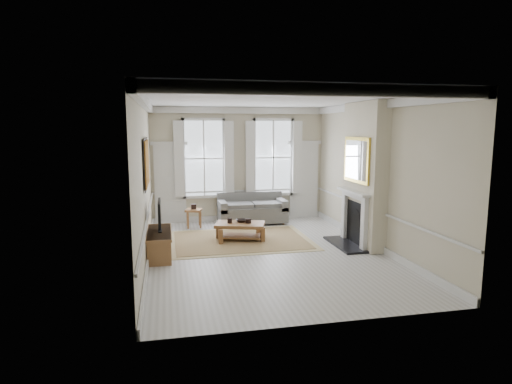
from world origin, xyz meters
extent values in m
plane|color=#B7B5AD|center=(0.00, 0.00, 0.00)|extent=(7.20, 7.20, 0.00)
plane|color=white|center=(0.00, 0.00, 3.40)|extent=(7.20, 7.20, 0.00)
plane|color=beige|center=(0.00, 3.60, 1.70)|extent=(5.20, 0.00, 5.20)
plane|color=beige|center=(-2.60, 0.00, 1.70)|extent=(0.00, 7.20, 7.20)
plane|color=beige|center=(2.60, 0.00, 1.70)|extent=(0.00, 7.20, 7.20)
cube|color=silver|center=(-2.05, 3.56, 1.15)|extent=(0.90, 0.08, 2.30)
cube|color=silver|center=(2.05, 3.56, 1.15)|extent=(0.90, 0.08, 2.30)
cube|color=#B9811F|center=(-2.56, 0.30, 2.05)|extent=(0.05, 1.66, 1.06)
cube|color=beige|center=(2.43, 0.20, 1.70)|extent=(0.35, 1.70, 3.38)
cube|color=black|center=(2.00, 0.20, 0.03)|extent=(0.55, 1.50, 0.05)
cube|color=silver|center=(2.20, -0.35, 0.57)|extent=(0.10, 0.18, 1.15)
cube|color=silver|center=(2.20, 0.75, 0.57)|extent=(0.10, 0.18, 1.15)
cube|color=silver|center=(2.15, 0.20, 1.30)|extent=(0.20, 1.45, 0.06)
cube|color=black|center=(2.25, 0.20, 0.55)|extent=(0.02, 0.92, 1.00)
cube|color=gold|center=(2.21, 0.20, 2.05)|extent=(0.06, 1.26, 1.06)
cube|color=slate|center=(0.29, 3.05, 0.28)|extent=(1.97, 0.96, 0.45)
cube|color=slate|center=(0.29, 3.43, 0.67)|extent=(1.97, 0.20, 0.44)
cube|color=slate|center=(-0.59, 3.05, 0.55)|extent=(0.20, 0.96, 0.30)
cube|color=slate|center=(1.18, 3.05, 0.55)|extent=(0.20, 0.96, 0.30)
cylinder|color=brown|center=(-0.57, 2.69, 0.04)|extent=(0.06, 0.06, 0.08)
cylinder|color=brown|center=(1.16, 3.41, 0.04)|extent=(0.06, 0.06, 0.08)
cube|color=brown|center=(-1.42, 2.90, 0.49)|extent=(0.53, 0.53, 0.06)
cube|color=brown|center=(-1.58, 2.73, 0.23)|extent=(0.05, 0.05, 0.46)
cube|color=brown|center=(-1.26, 2.73, 0.23)|extent=(0.05, 0.05, 0.46)
cube|color=brown|center=(-1.58, 3.06, 0.23)|extent=(0.05, 0.05, 0.46)
cube|color=brown|center=(-1.26, 3.06, 0.23)|extent=(0.05, 0.05, 0.46)
cube|color=olive|center=(-0.39, 1.17, 0.01)|extent=(3.50, 2.60, 0.02)
cube|color=brown|center=(-0.39, 1.17, 0.41)|extent=(1.35, 1.02, 0.08)
cube|color=brown|center=(-0.89, 0.92, 0.18)|extent=(0.10, 0.10, 0.37)
cube|color=brown|center=(0.11, 0.92, 0.18)|extent=(0.10, 0.10, 0.37)
cube|color=brown|center=(-0.89, 1.42, 0.18)|extent=(0.10, 0.10, 0.37)
cube|color=brown|center=(0.11, 1.42, 0.18)|extent=(0.10, 0.10, 0.37)
cylinder|color=black|center=(-0.64, 1.22, 0.51)|extent=(0.12, 0.12, 0.12)
cylinder|color=black|center=(-0.19, 1.12, 0.50)|extent=(0.15, 0.15, 0.11)
imported|color=black|center=(-0.34, 1.27, 0.48)|extent=(0.32, 0.32, 0.07)
cube|color=brown|center=(-2.34, 0.28, 0.27)|extent=(0.49, 1.53, 0.55)
cube|color=black|center=(-2.32, 0.28, 0.56)|extent=(0.08, 0.30, 0.03)
cube|color=black|center=(-2.32, 0.28, 0.95)|extent=(0.05, 0.90, 0.55)
cube|color=black|center=(-2.29, 0.28, 0.95)|extent=(0.01, 0.83, 0.49)
camera|label=1|loc=(-2.14, -9.08, 2.79)|focal=30.00mm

